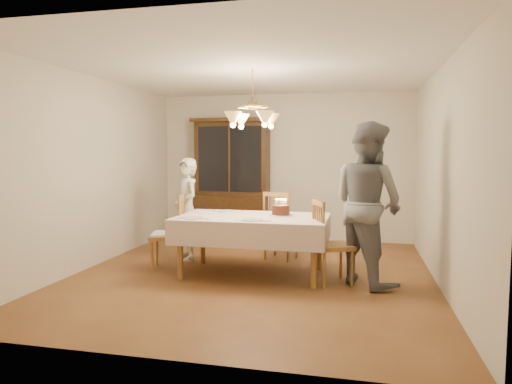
% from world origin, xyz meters
% --- Properties ---
extents(ground, '(5.00, 5.00, 0.00)m').
position_xyz_m(ground, '(0.00, 0.00, 0.00)').
color(ground, brown).
rests_on(ground, ground).
extents(room_shell, '(5.00, 5.00, 5.00)m').
position_xyz_m(room_shell, '(0.00, 0.00, 1.58)').
color(room_shell, white).
rests_on(room_shell, ground).
extents(dining_table, '(1.90, 1.10, 0.76)m').
position_xyz_m(dining_table, '(0.00, 0.00, 0.68)').
color(dining_table, brown).
rests_on(dining_table, ground).
extents(china_hutch, '(1.38, 0.54, 2.16)m').
position_xyz_m(china_hutch, '(-0.90, 2.25, 1.04)').
color(china_hutch, black).
rests_on(china_hutch, ground).
extents(chair_far_side, '(0.53, 0.52, 1.00)m').
position_xyz_m(chair_far_side, '(0.21, 0.94, 0.44)').
color(chair_far_side, brown).
rests_on(chair_far_side, ground).
extents(chair_left_end, '(0.52, 0.53, 1.00)m').
position_xyz_m(chair_left_end, '(-1.16, 0.00, 0.45)').
color(chair_left_end, brown).
rests_on(chair_left_end, ground).
extents(chair_right_end, '(0.56, 0.57, 1.00)m').
position_xyz_m(chair_right_end, '(1.01, -0.16, 0.44)').
color(chair_right_end, brown).
rests_on(chair_right_end, ground).
extents(elderly_woman, '(0.62, 0.64, 1.49)m').
position_xyz_m(elderly_woman, '(-1.14, 0.63, 0.74)').
color(elderly_woman, beige).
rests_on(elderly_woman, ground).
extents(adult_in_grey, '(1.17, 1.18, 1.92)m').
position_xyz_m(adult_in_grey, '(1.42, -0.07, 0.96)').
color(adult_in_grey, slate).
rests_on(adult_in_grey, ground).
extents(birthday_cake, '(0.30, 0.30, 0.22)m').
position_xyz_m(birthday_cake, '(0.34, 0.12, 0.82)').
color(birthday_cake, white).
rests_on(birthday_cake, dining_table).
extents(place_setting_near_left, '(0.37, 0.23, 0.02)m').
position_xyz_m(place_setting_near_left, '(-0.65, -0.35, 0.77)').
color(place_setting_near_left, white).
rests_on(place_setting_near_left, dining_table).
extents(place_setting_near_right, '(0.40, 0.26, 0.02)m').
position_xyz_m(place_setting_near_right, '(0.09, -0.35, 0.77)').
color(place_setting_near_right, white).
rests_on(place_setting_near_right, dining_table).
extents(place_setting_far_left, '(0.39, 0.25, 0.02)m').
position_xyz_m(place_setting_far_left, '(-0.43, 0.34, 0.77)').
color(place_setting_far_left, white).
rests_on(place_setting_far_left, dining_table).
extents(chandelier, '(0.62, 0.62, 0.73)m').
position_xyz_m(chandelier, '(-0.00, -0.00, 1.98)').
color(chandelier, '#BF8C3F').
rests_on(chandelier, ground).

